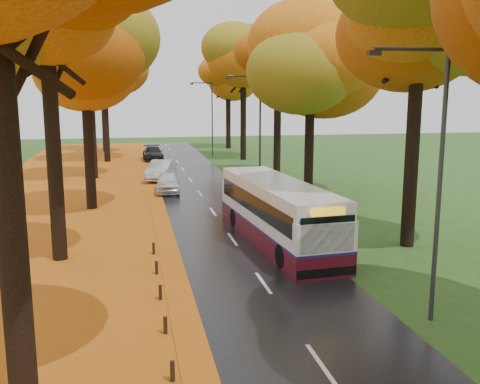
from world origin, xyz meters
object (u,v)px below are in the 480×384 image
object	(u,v)px
bus	(277,211)
streetlamp_mid	(256,124)
streetlamp_near	(433,165)
car_silver	(161,170)
car_white	(168,182)
streetlamp_far	(210,113)
car_dark	(153,153)

from	to	relation	value
bus	streetlamp_mid	bearing A→B (deg)	76.21
streetlamp_near	car_silver	distance (m)	29.37
bus	car_white	distance (m)	14.38
streetlamp_near	car_white	xyz separation A→B (m)	(-6.05, 22.90, -3.99)
streetlamp_near	bus	world-z (taller)	streetlamp_near
streetlamp_far	car_white	xyz separation A→B (m)	(-6.05, -21.10, -3.99)
streetlamp_far	car_silver	bearing A→B (deg)	-111.71
streetlamp_far	car_dark	distance (m)	7.80
streetlamp_far	car_white	distance (m)	22.31
streetlamp_mid	car_white	distance (m)	7.30
bus	car_silver	distance (m)	19.78
bus	car_silver	world-z (taller)	bus
streetlamp_far	streetlamp_mid	bearing A→B (deg)	-90.00
car_dark	car_silver	bearing A→B (deg)	-90.51
car_white	car_silver	bearing A→B (deg)	95.56
car_silver	car_dark	xyz separation A→B (m)	(-0.10, 13.23, -0.06)
streetlamp_mid	streetlamp_far	size ratio (longest dim) A/B	1.00
car_white	streetlamp_mid	bearing A→B (deg)	-4.45
bus	streetlamp_near	bearing A→B (deg)	-82.10
streetlamp_near	car_silver	xyz separation A→B (m)	(-6.20, 28.44, -3.91)
streetlamp_near	streetlamp_mid	bearing A→B (deg)	90.00
streetlamp_mid	car_white	size ratio (longest dim) A/B	2.00
streetlamp_near	car_dark	xyz separation A→B (m)	(-6.30, 41.67, -3.97)
car_dark	streetlamp_far	bearing A→B (deg)	19.37
car_silver	streetlamp_near	bearing A→B (deg)	-61.46
streetlamp_mid	bus	xyz separation A→B (m)	(-2.05, -12.88, -3.21)
bus	car_dark	world-z (taller)	bus
streetlamp_near	streetlamp_mid	xyz separation A→B (m)	(0.00, 22.00, 0.00)
streetlamp_far	streetlamp_near	bearing A→B (deg)	-90.00
streetlamp_near	car_silver	world-z (taller)	streetlamp_near
car_dark	streetlamp_near	bearing A→B (deg)	-82.36
car_dark	car_white	bearing A→B (deg)	-90.19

